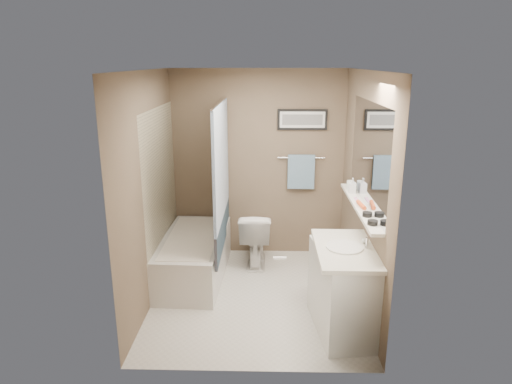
{
  "coord_description": "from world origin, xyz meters",
  "views": [
    {
      "loc": [
        0.12,
        -4.48,
        2.49
      ],
      "look_at": [
        0.0,
        0.15,
        1.15
      ],
      "focal_mm": 32.0,
      "sensor_mm": 36.0,
      "label": 1
    }
  ],
  "objects_px": {
    "bathtub": "(193,257)",
    "toilet": "(255,238)",
    "candle_bowl_near": "(373,223)",
    "glass_jar": "(350,185)",
    "candle_bowl_far": "(367,214)",
    "hair_brush_front": "(361,205)",
    "vanity": "(344,291)",
    "soap_bottle": "(352,185)"
  },
  "relations": [
    {
      "from": "bathtub",
      "to": "hair_brush_front",
      "type": "xyz_separation_m",
      "value": [
        1.79,
        -0.69,
        0.89
      ]
    },
    {
      "from": "candle_bowl_far",
      "to": "glass_jar",
      "type": "xyz_separation_m",
      "value": [
        0.0,
        0.9,
        0.03
      ]
    },
    {
      "from": "candle_bowl_near",
      "to": "glass_jar",
      "type": "xyz_separation_m",
      "value": [
        0.0,
        1.12,
        0.03
      ]
    },
    {
      "from": "candle_bowl_near",
      "to": "glass_jar",
      "type": "relative_size",
      "value": 0.9
    },
    {
      "from": "toilet",
      "to": "hair_brush_front",
      "type": "height_order",
      "value": "hair_brush_front"
    },
    {
      "from": "candle_bowl_near",
      "to": "soap_bottle",
      "type": "bearing_deg",
      "value": 90.0
    },
    {
      "from": "toilet",
      "to": "vanity",
      "type": "height_order",
      "value": "vanity"
    },
    {
      "from": "toilet",
      "to": "glass_jar",
      "type": "bearing_deg",
      "value": 156.99
    },
    {
      "from": "hair_brush_front",
      "to": "soap_bottle",
      "type": "height_order",
      "value": "soap_bottle"
    },
    {
      "from": "candle_bowl_far",
      "to": "bathtub",
      "type": "bearing_deg",
      "value": 151.35
    },
    {
      "from": "toilet",
      "to": "hair_brush_front",
      "type": "distance_m",
      "value": 1.71
    },
    {
      "from": "candle_bowl_far",
      "to": "soap_bottle",
      "type": "xyz_separation_m",
      "value": [
        0.0,
        0.78,
        0.06
      ]
    },
    {
      "from": "toilet",
      "to": "candle_bowl_far",
      "type": "xyz_separation_m",
      "value": [
        1.06,
        -1.37,
        0.79
      ]
    },
    {
      "from": "candle_bowl_far",
      "to": "vanity",
      "type": "bearing_deg",
      "value": -154.47
    },
    {
      "from": "candle_bowl_far",
      "to": "hair_brush_front",
      "type": "bearing_deg",
      "value": 90.0
    },
    {
      "from": "candle_bowl_near",
      "to": "soap_bottle",
      "type": "xyz_separation_m",
      "value": [
        0.0,
        1.0,
        0.06
      ]
    },
    {
      "from": "hair_brush_front",
      "to": "glass_jar",
      "type": "xyz_separation_m",
      "value": [
        0.0,
        0.62,
        0.03
      ]
    },
    {
      "from": "vanity",
      "to": "glass_jar",
      "type": "bearing_deg",
      "value": 72.44
    },
    {
      "from": "vanity",
      "to": "hair_brush_front",
      "type": "distance_m",
      "value": 0.85
    },
    {
      "from": "bathtub",
      "to": "candle_bowl_far",
      "type": "height_order",
      "value": "candle_bowl_far"
    },
    {
      "from": "toilet",
      "to": "vanity",
      "type": "bearing_deg",
      "value": 121.82
    },
    {
      "from": "hair_brush_front",
      "to": "vanity",
      "type": "bearing_deg",
      "value": -116.56
    },
    {
      "from": "bathtub",
      "to": "soap_bottle",
      "type": "bearing_deg",
      "value": -3.93
    },
    {
      "from": "vanity",
      "to": "soap_bottle",
      "type": "bearing_deg",
      "value": 70.94
    },
    {
      "from": "vanity",
      "to": "hair_brush_front",
      "type": "bearing_deg",
      "value": 56.44
    },
    {
      "from": "glass_jar",
      "to": "bathtub",
      "type": "bearing_deg",
      "value": 177.69
    },
    {
      "from": "candle_bowl_near",
      "to": "candle_bowl_far",
      "type": "xyz_separation_m",
      "value": [
        0.0,
        0.22,
        0.0
      ]
    },
    {
      "from": "toilet",
      "to": "candle_bowl_near",
      "type": "relative_size",
      "value": 7.69
    },
    {
      "from": "toilet",
      "to": "soap_bottle",
      "type": "relative_size",
      "value": 4.24
    },
    {
      "from": "candle_bowl_far",
      "to": "hair_brush_front",
      "type": "xyz_separation_m",
      "value": [
        0.0,
        0.28,
        0.0
      ]
    },
    {
      "from": "candle_bowl_far",
      "to": "hair_brush_front",
      "type": "distance_m",
      "value": 0.28
    },
    {
      "from": "vanity",
      "to": "candle_bowl_near",
      "type": "bearing_deg",
      "value": -42.5
    },
    {
      "from": "candle_bowl_near",
      "to": "glass_jar",
      "type": "height_order",
      "value": "glass_jar"
    },
    {
      "from": "hair_brush_front",
      "to": "bathtub",
      "type": "bearing_deg",
      "value": 158.76
    },
    {
      "from": "toilet",
      "to": "hair_brush_front",
      "type": "xyz_separation_m",
      "value": [
        1.06,
        -1.09,
        0.79
      ]
    },
    {
      "from": "candle_bowl_near",
      "to": "hair_brush_front",
      "type": "xyz_separation_m",
      "value": [
        0.0,
        0.5,
        0.0
      ]
    },
    {
      "from": "bathtub",
      "to": "toilet",
      "type": "xyz_separation_m",
      "value": [
        0.73,
        0.4,
        0.1
      ]
    },
    {
      "from": "toilet",
      "to": "candle_bowl_near",
      "type": "bearing_deg",
      "value": 124.55
    },
    {
      "from": "bathtub",
      "to": "glass_jar",
      "type": "bearing_deg",
      "value": 0.1
    },
    {
      "from": "bathtub",
      "to": "hair_brush_front",
      "type": "height_order",
      "value": "hair_brush_front"
    },
    {
      "from": "bathtub",
      "to": "glass_jar",
      "type": "distance_m",
      "value": 2.01
    },
    {
      "from": "soap_bottle",
      "to": "candle_bowl_near",
      "type": "bearing_deg",
      "value": -90.0
    }
  ]
}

